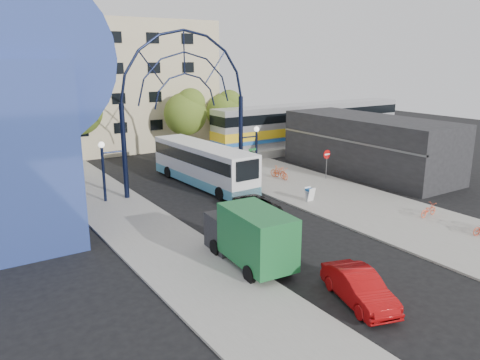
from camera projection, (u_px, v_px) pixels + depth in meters
ground at (305, 247)px, 25.67m from camera, size 120.00×120.00×0.00m
sidewalk_east at (354, 203)px, 33.15m from camera, size 8.00×56.00×0.12m
plaza_west at (151, 236)px, 27.04m from camera, size 5.00×50.00×0.12m
gateway_arch at (185, 78)px, 34.80m from camera, size 13.64×0.44×12.10m
stop_sign at (252, 161)px, 37.41m from camera, size 0.80×0.07×2.50m
do_not_enter_sign at (327, 157)px, 39.10m from camera, size 0.76×0.07×2.48m
street_name_sign at (252, 158)px, 38.07m from camera, size 0.70×0.70×2.80m
sandwich_board at (310, 192)px, 33.29m from camera, size 0.55×0.61×0.99m
commercial_block_east at (368, 145)px, 41.63m from camera, size 6.00×16.00×5.00m
apartment_block at (117, 85)px, 53.19m from camera, size 20.00×12.10×14.00m
train_platform at (311, 144)px, 53.98m from camera, size 32.00×5.00×0.80m
train_car at (312, 122)px, 53.34m from camera, size 25.10×3.05×4.20m
tree_north_a at (187, 111)px, 48.69m from camera, size 4.48×4.48×7.00m
tree_north_b at (78, 107)px, 46.43m from camera, size 5.12×5.12×8.00m
tree_north_c at (226, 109)px, 53.58m from camera, size 4.16×4.16×6.50m
city_bus at (203, 164)px, 37.76m from camera, size 3.27×12.11×3.29m
green_truck at (249, 235)px, 23.22m from camera, size 2.66×6.10×3.01m
black_suv at (258, 206)px, 30.95m from camera, size 2.01×4.13×1.13m
red_sedan at (359, 287)px, 19.66m from camera, size 2.62×4.52×1.41m
bike_near_a at (281, 173)px, 39.46m from camera, size 0.77×1.94×1.00m
bike_near_b at (278, 172)px, 39.73m from camera, size 0.84×1.77×1.02m
bike_far_a at (428, 210)px, 30.13m from camera, size 1.65×0.68×0.85m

